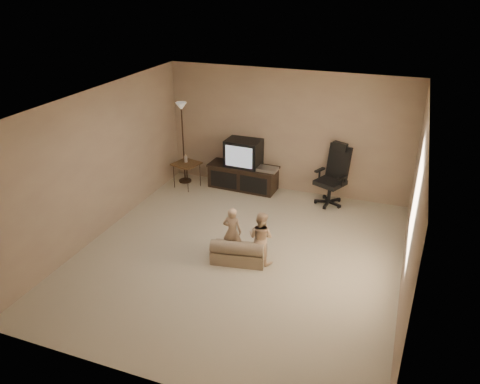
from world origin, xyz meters
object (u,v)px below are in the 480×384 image
object	(u,v)px
toddler_left	(232,232)
toddler_right	(261,238)
side_table	(186,164)
tv_stand	(243,169)
floor_lamp	(182,125)
office_chair	(332,183)
child_sofa	(238,252)

from	to	relation	value
toddler_left	toddler_right	world-z (taller)	toddler_right
side_table	tv_stand	bearing A→B (deg)	17.51
tv_stand	toddler_left	distance (m)	2.59
tv_stand	side_table	distance (m)	1.20
toddler_right	floor_lamp	bearing A→B (deg)	-31.11
office_chair	floor_lamp	xyz separation A→B (m)	(-3.19, -0.05, 0.84)
side_table	toddler_left	xyz separation A→B (m)	(1.86, -2.13, -0.10)
floor_lamp	child_sofa	bearing A→B (deg)	-49.10
toddler_left	toddler_right	xyz separation A→B (m)	(0.49, -0.04, 0.01)
child_sofa	toddler_left	bearing A→B (deg)	125.25
side_table	toddler_left	world-z (taller)	toddler_left
tv_stand	toddler_left	size ratio (longest dim) A/B	1.79
toddler_left	floor_lamp	bearing A→B (deg)	-54.43
tv_stand	child_sofa	size ratio (longest dim) A/B	1.66
office_chair	child_sofa	world-z (taller)	office_chair
office_chair	toddler_right	world-z (taller)	office_chair
tv_stand	side_table	xyz separation A→B (m)	(-1.14, -0.36, 0.08)
office_chair	floor_lamp	distance (m)	3.30
toddler_left	tv_stand	bearing A→B (deg)	-78.99
floor_lamp	toddler_right	world-z (taller)	floor_lamp
toddler_right	side_table	bearing A→B (deg)	-30.18
tv_stand	office_chair	world-z (taller)	office_chair
floor_lamp	toddler_right	distance (m)	3.60
side_table	toddler_right	bearing A→B (deg)	-42.78
office_chair	side_table	world-z (taller)	office_chair
child_sofa	tv_stand	bearing A→B (deg)	98.87
toddler_right	child_sofa	bearing A→B (deg)	34.12
floor_lamp	child_sofa	xyz separation A→B (m)	(2.20, -2.54, -1.11)
office_chair	child_sofa	distance (m)	2.79
side_table	child_sofa	bearing A→B (deg)	-48.64
floor_lamp	toddler_left	size ratio (longest dim) A/B	2.09
office_chair	toddler_left	size ratio (longest dim) A/B	1.46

